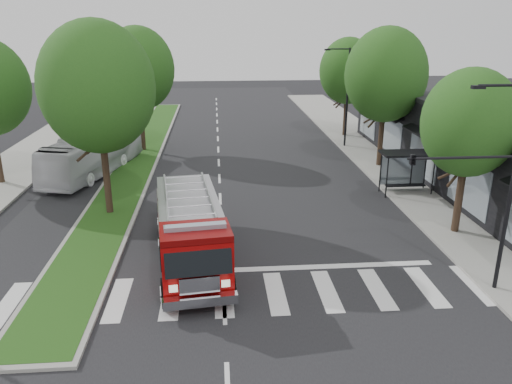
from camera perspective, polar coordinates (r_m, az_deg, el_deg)
The scene contains 14 objects.
ground at distance 22.19m, azimuth -3.84°, elevation -7.75°, with size 140.00×140.00×0.00m, color black.
sidewalk_right at distance 33.87m, azimuth 17.49°, elevation 1.08°, with size 5.00×80.00×0.15m, color gray.
median at distance 39.54m, azimuth -13.06°, elevation 3.98°, with size 3.00×50.00×0.15m.
storefront_row at distance 35.20m, azimuth 24.72°, elevation 4.98°, with size 8.00×30.00×5.00m, color black.
bus_shelter at distance 31.21m, azimuth 16.85°, elevation 3.43°, with size 3.20×1.60×2.61m.
tree_right_near at distance 25.13m, azimuth 23.22°, elevation 7.24°, with size 4.40×4.40×8.05m.
tree_right_mid at distance 35.94m, azimuth 14.64°, elevation 12.82°, with size 5.60×5.60×9.72m.
tree_right_far at distance 45.54m, azimuth 10.47°, elevation 13.45°, with size 5.00×5.00×8.73m.
tree_median_near at distance 26.67m, azimuth -17.67°, elevation 11.32°, with size 5.80×5.80×10.16m.
tree_median_far at distance 40.41m, azimuth -13.35°, elevation 13.53°, with size 5.60×5.60×9.72m.
streetlight_right_near at distance 19.74m, azimuth 25.17°, elevation 1.58°, with size 4.08×0.22×8.00m.
streetlight_right_far at distance 41.55m, azimuth 10.20°, elevation 11.08°, with size 2.11×0.20×8.00m.
fire_engine at distance 21.50m, azimuth -7.51°, elevation -4.49°, with size 3.63×9.03×3.04m.
city_bus at distance 35.81m, azimuth -18.06°, elevation 4.27°, with size 2.44×10.43×2.90m, color silver.
Camera 1 is at (-0.14, -19.83, 9.94)m, focal length 35.00 mm.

